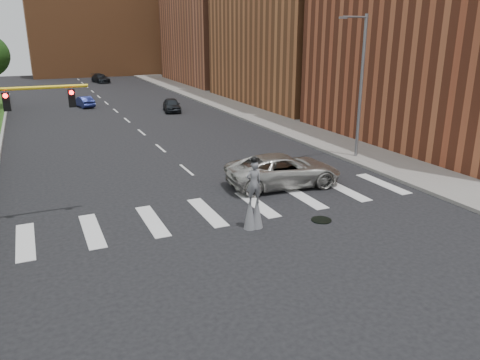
{
  "coord_description": "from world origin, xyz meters",
  "views": [
    {
      "loc": [
        -8.16,
        -18.01,
        8.02
      ],
      "look_at": [
        -0.05,
        0.0,
        1.7
      ],
      "focal_mm": 35.0,
      "sensor_mm": 36.0,
      "label": 1
    }
  ],
  "objects": [
    {
      "name": "car_near",
      "position": [
        5.26,
        29.08,
        0.68
      ],
      "size": [
        2.25,
        4.19,
        1.36
      ],
      "primitive_type": "imported",
      "rotation": [
        0.0,
        0.0,
        -0.17
      ],
      "color": "black",
      "rests_on": "ground"
    },
    {
      "name": "stilt_performer",
      "position": [
        -0.11,
        -1.5,
        1.27
      ],
      "size": [
        0.84,
        0.54,
        3.13
      ],
      "rotation": [
        0.0,
        0.0,
        3.07
      ],
      "color": "#332314",
      "rests_on": "ground"
    },
    {
      "name": "streetlight",
      "position": [
        10.9,
        6.0,
        4.9
      ],
      "size": [
        2.05,
        0.2,
        9.0
      ],
      "color": "slate",
      "rests_on": "ground"
    },
    {
      "name": "manhole",
      "position": [
        3.0,
        -2.0,
        0.02
      ],
      "size": [
        0.9,
        0.9,
        0.04
      ],
      "primitive_type": "cylinder",
      "color": "black",
      "rests_on": "ground"
    },
    {
      "name": "suv_crossing",
      "position": [
        3.87,
        3.0,
        0.87
      ],
      "size": [
        6.5,
        3.53,
        1.73
      ],
      "primitive_type": "imported",
      "rotation": [
        0.0,
        0.0,
        1.46
      ],
      "color": "#B4B2AA",
      "rests_on": "ground"
    },
    {
      "name": "building_far",
      "position": [
        22.0,
        54.0,
        10.0
      ],
      "size": [
        16.0,
        22.0,
        20.0
      ],
      "primitive_type": "cube",
      "color": "#A1593B",
      "rests_on": "ground"
    },
    {
      "name": "ground_plane",
      "position": [
        0.0,
        0.0,
        0.0
      ],
      "size": [
        160.0,
        160.0,
        0.0
      ],
      "primitive_type": "plane",
      "color": "black",
      "rests_on": "ground"
    },
    {
      "name": "car_mid",
      "position": [
        -2.68,
        35.94,
        0.6
      ],
      "size": [
        2.04,
        3.82,
        1.2
      ],
      "primitive_type": "imported",
      "rotation": [
        0.0,
        0.0,
        3.37
      ],
      "color": "navy",
      "rests_on": "ground"
    },
    {
      "name": "median_curb",
      "position": [
        -10.45,
        20.0,
        0.14
      ],
      "size": [
        0.2,
        60.0,
        0.28
      ],
      "primitive_type": "cube",
      "color": "gray",
      "rests_on": "ground"
    },
    {
      "name": "sidewalk_right",
      "position": [
        12.5,
        25.0,
        0.09
      ],
      "size": [
        5.0,
        90.0,
        0.18
      ],
      "primitive_type": "cube",
      "color": "slate",
      "rests_on": "ground"
    },
    {
      "name": "car_far",
      "position": [
        2.81,
        61.29,
        0.67
      ],
      "size": [
        2.78,
        4.93,
        1.35
      ],
      "primitive_type": "imported",
      "rotation": [
        0.0,
        0.0,
        0.2
      ],
      "color": "black",
      "rests_on": "ground"
    },
    {
      "name": "building_backdrop",
      "position": [
        6.0,
        78.0,
        9.0
      ],
      "size": [
        26.0,
        14.0,
        18.0
      ],
      "primitive_type": "cube",
      "color": "#9A5830",
      "rests_on": "ground"
    }
  ]
}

